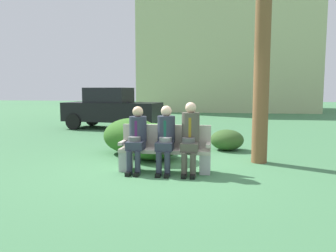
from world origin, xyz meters
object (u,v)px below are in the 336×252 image
object	(u,v)px
seated_man_right	(190,134)
shrub_far_lawn	(132,136)
shrub_near_bench	(227,140)
shrub_mid_lawn	(153,141)
seated_man_middle	(166,136)
parked_car_near	(112,108)
building_backdrop	(225,48)
seated_man_left	(137,135)
park_bench	(165,150)

from	to	relation	value
seated_man_right	shrub_far_lawn	distance (m)	2.45
shrub_near_bench	shrub_mid_lawn	bearing A→B (deg)	-139.43
seated_man_middle	seated_man_right	size ratio (longest dim) A/B	0.95
shrub_near_bench	parked_car_near	distance (m)	6.28
building_backdrop	seated_man_right	bearing A→B (deg)	-92.69
seated_man_left	building_backdrop	xyz separation A→B (m)	(2.04, 21.34, 4.29)
seated_man_left	shrub_near_bench	bearing A→B (deg)	55.15
park_bench	shrub_mid_lawn	xyz separation A→B (m)	(-0.45, 0.98, 0.00)
park_bench	building_backdrop	world-z (taller)	building_backdrop
seated_man_right	shrub_near_bench	distance (m)	2.72
seated_man_right	shrub_near_bench	size ratio (longest dim) A/B	1.55
seated_man_right	seated_man_middle	bearing A→B (deg)	-179.18
park_bench	building_backdrop	bearing A→B (deg)	85.96
seated_man_middle	shrub_far_lawn	bearing A→B (deg)	122.55
seated_man_middle	shrub_far_lawn	size ratio (longest dim) A/B	0.91
seated_man_right	shrub_mid_lawn	xyz separation A→B (m)	(-0.95, 1.11, -0.33)
seated_man_left	seated_man_right	world-z (taller)	seated_man_right
parked_car_near	building_backdrop	bearing A→B (deg)	71.61
seated_man_middle	seated_man_right	distance (m)	0.47
park_bench	shrub_mid_lawn	world-z (taller)	park_bench
parked_car_near	shrub_near_bench	bearing A→B (deg)	-42.93
seated_man_right	building_backdrop	xyz separation A→B (m)	(1.00, 21.33, 4.25)
parked_car_near	building_backdrop	distance (m)	15.84
building_backdrop	park_bench	bearing A→B (deg)	-94.04
seated_man_right	shrub_far_lawn	world-z (taller)	seated_man_right
shrub_far_lawn	parked_car_near	bearing A→B (deg)	113.55
parked_car_near	seated_man_left	bearing A→B (deg)	-67.86
park_bench	seated_man_middle	xyz separation A→B (m)	(0.03, -0.13, 0.30)
shrub_far_lawn	parked_car_near	world-z (taller)	parked_car_near
shrub_mid_lawn	shrub_far_lawn	distance (m)	0.98
seated_man_left	shrub_mid_lawn	world-z (taller)	seated_man_left
seated_man_right	parked_car_near	distance (m)	7.82
shrub_near_bench	park_bench	bearing A→B (deg)	-117.18
seated_man_left	shrub_mid_lawn	distance (m)	1.16
seated_man_middle	shrub_mid_lawn	size ratio (longest dim) A/B	0.96
shrub_far_lawn	building_backdrop	size ratio (longest dim) A/B	0.11
seated_man_middle	shrub_mid_lawn	world-z (taller)	seated_man_middle
shrub_far_lawn	building_backdrop	world-z (taller)	building_backdrop
seated_man_right	shrub_mid_lawn	world-z (taller)	seated_man_right
shrub_near_bench	seated_man_left	bearing A→B (deg)	-124.85
building_backdrop	shrub_mid_lawn	bearing A→B (deg)	-95.51
shrub_far_lawn	parked_car_near	size ratio (longest dim) A/B	0.35
seated_man_middle	parked_car_near	bearing A→B (deg)	116.09
seated_man_left	seated_man_middle	distance (m)	0.57
seated_man_middle	parked_car_near	world-z (taller)	parked_car_near
seated_man_right	building_backdrop	bearing A→B (deg)	87.31
shrub_far_lawn	building_backdrop	xyz separation A→B (m)	(2.63, 19.52, 4.56)
park_bench	shrub_far_lawn	xyz separation A→B (m)	(-1.13, 1.68, 0.03)
building_backdrop	seated_man_left	bearing A→B (deg)	-95.46
seated_man_middle	park_bench	bearing A→B (deg)	101.22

